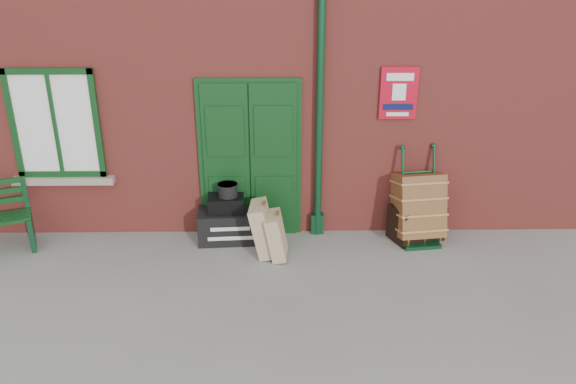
{
  "coord_description": "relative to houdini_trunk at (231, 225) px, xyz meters",
  "views": [
    {
      "loc": [
        0.12,
        -5.88,
        3.72
      ],
      "look_at": [
        0.21,
        0.6,
        1.0
      ],
      "focal_mm": 35.0,
      "sensor_mm": 36.0,
      "label": 1
    }
  ],
  "objects": [
    {
      "name": "strongbox",
      "position": [
        -0.05,
        0.0,
        0.34
      ],
      "size": [
        0.52,
        0.39,
        0.22
      ],
      "primitive_type": "cube",
      "rotation": [
        0.0,
        0.0,
        0.06
      ],
      "color": "black",
      "rests_on": "houdini_trunk"
    },
    {
      "name": "suitcase_front",
      "position": [
        0.65,
        -0.5,
        0.09
      ],
      "size": [
        0.32,
        0.47,
        0.63
      ],
      "primitive_type": "cube",
      "rotation": [
        0.0,
        -0.19,
        -0.07
      ],
      "color": "tan",
      "rests_on": "ground"
    },
    {
      "name": "ground",
      "position": [
        0.59,
        -1.25,
        -0.22
      ],
      "size": [
        80.0,
        80.0,
        0.0
      ],
      "primitive_type": "plane",
      "color": "gray",
      "rests_on": "ground"
    },
    {
      "name": "hatbox",
      "position": [
        -0.02,
        0.0,
        0.54
      ],
      "size": [
        0.29,
        0.29,
        0.18
      ],
      "primitive_type": "cylinder",
      "rotation": [
        0.0,
        0.0,
        0.06
      ],
      "color": "black",
      "rests_on": "strongbox"
    },
    {
      "name": "suitcase_back",
      "position": [
        0.47,
        -0.4,
        0.14
      ],
      "size": [
        0.38,
        0.53,
        0.73
      ],
      "primitive_type": "cube",
      "rotation": [
        0.0,
        -0.21,
        -0.07
      ],
      "color": "tan",
      "rests_on": "ground"
    },
    {
      "name": "porter_trolley",
      "position": [
        2.63,
        -0.02,
        0.29
      ],
      "size": [
        0.72,
        0.77,
        1.32
      ],
      "rotation": [
        0.0,
        0.0,
        0.14
      ],
      "color": "#0D371D",
      "rests_on": "ground"
    },
    {
      "name": "dark_trunk",
      "position": [
        2.63,
        0.0,
        0.03
      ],
      "size": [
        0.81,
        0.68,
        0.5
      ],
      "primitive_type": "cube",
      "rotation": [
        0.0,
        0.0,
        0.38
      ],
      "color": "black",
      "rests_on": "ground"
    },
    {
      "name": "houdini_trunk",
      "position": [
        0.0,
        0.0,
        0.0
      ],
      "size": [
        0.93,
        0.55,
        0.45
      ],
      "primitive_type": "cube",
      "rotation": [
        0.0,
        0.0,
        0.06
      ],
      "color": "black",
      "rests_on": "ground"
    },
    {
      "name": "station_building",
      "position": [
        0.58,
        2.24,
        1.94
      ],
      "size": [
        10.3,
        4.3,
        4.36
      ],
      "color": "#A53D35",
      "rests_on": "ground"
    }
  ]
}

